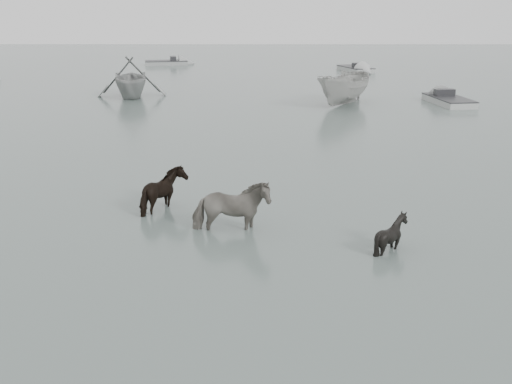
% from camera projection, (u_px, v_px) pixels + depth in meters
% --- Properties ---
extents(ground, '(140.00, 140.00, 0.00)m').
position_uv_depth(ground, '(242.00, 241.00, 15.78)').
color(ground, '#495753').
rests_on(ground, ground).
extents(pony_pinto, '(2.06, 1.05, 1.69)m').
position_uv_depth(pony_pinto, '(231.00, 199.00, 16.24)').
color(pony_pinto, black).
rests_on(pony_pinto, ground).
extents(pony_dark, '(1.25, 1.44, 1.40)m').
position_uv_depth(pony_dark, '(164.00, 186.00, 17.89)').
color(pony_dark, black).
rests_on(pony_dark, ground).
extents(pony_black, '(1.09, 0.98, 1.13)m').
position_uv_depth(pony_black, '(392.00, 227.00, 15.10)').
color(pony_black, black).
rests_on(pony_black, ground).
extents(rowboat_trail, '(4.96, 5.50, 2.57)m').
position_uv_depth(rowboat_trail, '(131.00, 76.00, 38.32)').
color(rowboat_trail, '#969896').
rests_on(rowboat_trail, ground).
extents(boat_small, '(4.30, 5.29, 1.95)m').
position_uv_depth(boat_small, '(344.00, 87.00, 35.68)').
color(boat_small, '#A4A39F').
rests_on(boat_small, ground).
extents(skiff_port, '(2.37, 5.72, 0.75)m').
position_uv_depth(skiff_port, '(449.00, 97.00, 36.02)').
color(skiff_port, '#A7AAA7').
rests_on(skiff_port, ground).
extents(skiff_mid, '(3.20, 5.34, 0.75)m').
position_uv_depth(skiff_mid, '(356.00, 67.00, 52.01)').
color(skiff_mid, '#A4A6A4').
rests_on(skiff_mid, ground).
extents(skiff_far, '(5.35, 2.51, 0.75)m').
position_uv_depth(skiff_far, '(166.00, 61.00, 57.07)').
color(skiff_far, gray).
rests_on(skiff_far, ground).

